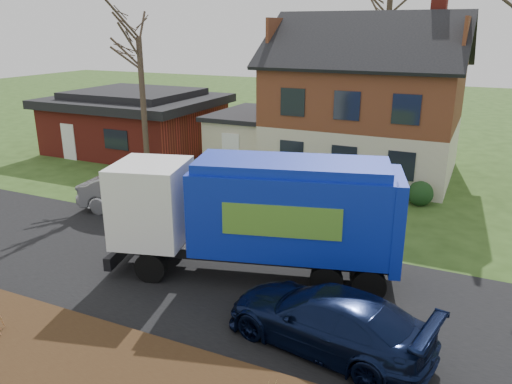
% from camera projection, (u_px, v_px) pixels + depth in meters
% --- Properties ---
extents(ground, '(120.00, 120.00, 0.00)m').
position_uv_depth(ground, '(191.00, 274.00, 15.62)').
color(ground, '#2A4517').
rests_on(ground, ground).
extents(road, '(80.00, 7.00, 0.02)m').
position_uv_depth(road, '(191.00, 273.00, 15.62)').
color(road, black).
rests_on(road, ground).
extents(mulch_verge, '(80.00, 3.50, 0.30)m').
position_uv_depth(mulch_verge, '(63.00, 370.00, 11.01)').
color(mulch_verge, '#301D10').
rests_on(mulch_verge, ground).
extents(main_house, '(12.95, 8.95, 9.26)m').
position_uv_depth(main_house, '(356.00, 95.00, 25.74)').
color(main_house, beige).
rests_on(main_house, ground).
extents(ranch_house, '(9.80, 8.20, 3.70)m').
position_uv_depth(ranch_house, '(137.00, 121.00, 31.04)').
color(ranch_house, maroon).
rests_on(ranch_house, ground).
extents(garbage_truck, '(8.99, 4.48, 3.72)m').
position_uv_depth(garbage_truck, '(260.00, 210.00, 14.87)').
color(garbage_truck, black).
rests_on(garbage_truck, ground).
extents(silver_sedan, '(5.18, 2.44, 1.64)m').
position_uv_depth(silver_sedan, '(140.00, 194.00, 20.57)').
color(silver_sedan, '#97989E').
rests_on(silver_sedan, ground).
extents(navy_wagon, '(5.40, 3.01, 1.48)m').
position_uv_depth(navy_wagon, '(327.00, 319.00, 11.86)').
color(navy_wagon, black).
rests_on(navy_wagon, ground).
extents(tree_front_west, '(3.22, 3.22, 9.58)m').
position_uv_depth(tree_front_west, '(137.00, 15.00, 23.56)').
color(tree_front_west, '#46362A').
rests_on(tree_front_west, ground).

